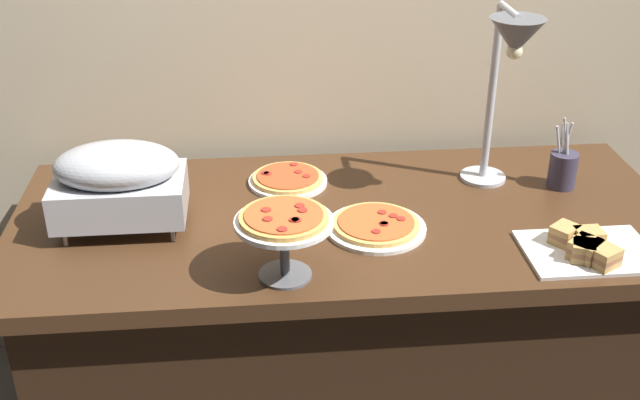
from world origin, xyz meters
The scene contains 10 objects.
back_wall centered at (0.00, 0.50, 1.20)m, with size 4.40×0.04×2.40m, color #C6B593.
buffet_table centered at (0.00, 0.00, 0.39)m, with size 1.90×0.84×0.76m.
chafing_dish centered at (-0.62, -0.01, 0.90)m, with size 0.35×0.23×0.25m.
heat_lamp centered at (0.45, 0.07, 1.19)m, with size 0.15×0.30×0.55m.
pizza_plate_front centered at (0.07, -0.10, 0.77)m, with size 0.28×0.28×0.03m.
pizza_plate_center centered at (-0.16, 0.21, 0.77)m, with size 0.24×0.24×0.03m.
pizza_plate_raised_stand centered at (-0.19, -0.30, 0.90)m, with size 0.24×0.24×0.18m.
sandwich_platter centered at (0.59, -0.28, 0.78)m, with size 0.34×0.24×0.06m.
sauce_cup_near centered at (-0.51, 0.24, 0.78)m, with size 0.06×0.06×0.04m.
utensil_holder centered at (0.67, 0.12, 0.82)m, with size 0.08×0.08×0.22m.
Camera 1 is at (-0.26, -1.94, 1.83)m, focal length 43.87 mm.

